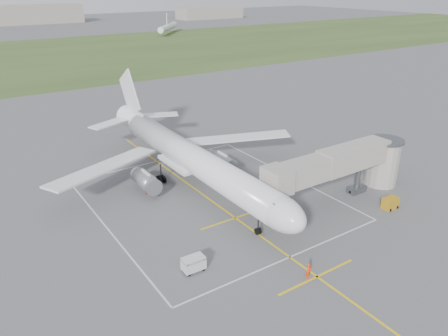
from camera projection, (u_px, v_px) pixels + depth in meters
ground at (194, 188)px, 61.42m from camera, size 700.00×700.00×0.00m
grass_strip at (16, 60)px, 160.50m from camera, size 700.00×120.00×0.02m
apron_markings at (217, 205)px, 56.98m from camera, size 28.20×60.00×0.01m
airliner at (191, 158)px, 60.25m from camera, size 38.93×46.75×13.52m
jet_bridge at (349, 164)px, 57.30m from camera, size 23.40×5.00×7.20m
gpu_unit at (390, 203)px, 55.78m from camera, size 2.01×1.43×1.51m
baggage_cart at (193, 264)px, 43.69m from camera, size 2.30×1.42×1.58m
ramp_worker_nose at (309, 271)px, 42.56m from camera, size 0.68×0.51×1.71m
ramp_worker_wing at (146, 187)px, 59.62m from camera, size 1.13×1.08×1.85m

